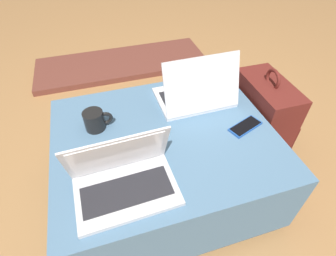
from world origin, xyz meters
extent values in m
plane|color=#9E7042|center=(0.00, 0.00, 0.00)|extent=(14.00, 14.00, 0.00)
cube|color=#2A3D4E|center=(0.00, 0.00, 0.03)|extent=(0.88, 0.73, 0.05)
cube|color=slate|center=(0.00, 0.00, 0.22)|extent=(0.92, 0.76, 0.34)
cube|color=silver|center=(-0.20, -0.23, 0.39)|extent=(0.35, 0.23, 0.02)
cube|color=#232328|center=(-0.20, -0.23, 0.40)|extent=(0.30, 0.13, 0.00)
cube|color=silver|center=(-0.20, -0.15, 0.51)|extent=(0.34, 0.09, 0.21)
cube|color=white|center=(-0.20, -0.16, 0.50)|extent=(0.30, 0.08, 0.19)
cube|color=silver|center=(0.20, 0.20, 0.39)|extent=(0.35, 0.25, 0.02)
cube|color=#232328|center=(0.20, 0.21, 0.40)|extent=(0.31, 0.14, 0.00)
cube|color=silver|center=(0.20, 0.11, 0.52)|extent=(0.35, 0.08, 0.24)
cube|color=black|center=(0.20, 0.12, 0.52)|extent=(0.31, 0.07, 0.21)
cube|color=#1E4C9E|center=(0.34, -0.06, 0.39)|extent=(0.16, 0.11, 0.01)
cube|color=black|center=(0.34, -0.06, 0.39)|extent=(0.15, 0.10, 0.00)
cube|color=#5B1E19|center=(0.57, 0.12, 0.22)|extent=(0.19, 0.36, 0.45)
cube|color=#4E1A15|center=(0.68, 0.12, 0.14)|extent=(0.07, 0.29, 0.20)
torus|color=#5B1E19|center=(0.57, 0.12, 0.47)|extent=(0.02, 0.10, 0.10)
cylinder|color=black|center=(-0.27, 0.13, 0.43)|extent=(0.08, 0.08, 0.09)
torus|color=black|center=(-0.22, 0.13, 0.43)|extent=(0.06, 0.02, 0.06)
cube|color=brown|center=(0.00, 1.27, 0.02)|extent=(1.40, 0.50, 0.04)
camera|label=1|loc=(-0.21, -0.74, 1.16)|focal=28.00mm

